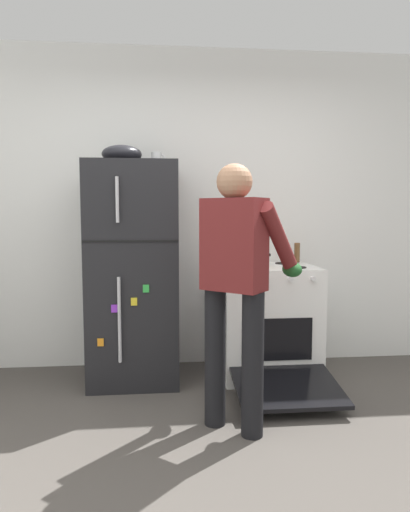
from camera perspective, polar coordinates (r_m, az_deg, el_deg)
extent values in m
plane|color=#4C4742|center=(2.34, 2.72, -28.51)|extent=(8.00, 8.00, 0.00)
cube|color=white|center=(3.89, -1.28, 6.01)|extent=(6.00, 0.10, 2.70)
cube|color=black|center=(3.53, -9.09, -2.15)|extent=(0.68, 0.68, 1.70)
cube|color=black|center=(3.17, -9.55, 1.91)|extent=(0.67, 0.01, 0.01)
cylinder|color=#B7B7BC|center=(3.23, -10.94, -8.08)|extent=(0.02, 0.02, 0.62)
cylinder|color=#B7B7BC|center=(3.15, -11.22, 7.12)|extent=(0.02, 0.02, 0.32)
cube|color=green|center=(3.20, -7.59, -4.17)|extent=(0.04, 0.01, 0.06)
cube|color=purple|center=(3.24, -11.58, -6.63)|extent=(0.04, 0.01, 0.06)
cube|color=yellow|center=(3.22, -9.11, -5.81)|extent=(0.04, 0.01, 0.06)
cube|color=orange|center=(3.31, -13.28, -10.75)|extent=(0.04, 0.01, 0.06)
cube|color=white|center=(3.70, 8.01, -8.14)|extent=(0.76, 0.64, 0.89)
cube|color=black|center=(3.41, 9.28, -10.55)|extent=(0.53, 0.01, 0.32)
cylinder|color=black|center=(3.44, 5.71, -1.52)|extent=(0.17, 0.17, 0.01)
cylinder|color=black|center=(3.53, 11.53, -1.43)|extent=(0.17, 0.17, 0.01)
cylinder|color=black|center=(3.72, 4.86, -1.00)|extent=(0.17, 0.17, 0.01)
cylinder|color=black|center=(3.80, 10.27, -0.93)|extent=(0.17, 0.17, 0.01)
cylinder|color=silver|center=(3.25, 5.01, -3.04)|extent=(0.04, 0.03, 0.04)
cylinder|color=silver|center=(3.28, 7.93, -2.98)|extent=(0.04, 0.03, 0.04)
cylinder|color=silver|center=(3.33, 10.95, -2.92)|extent=(0.04, 0.03, 0.04)
cylinder|color=silver|center=(3.38, 13.72, -2.85)|extent=(0.04, 0.03, 0.04)
cube|color=black|center=(3.24, 10.51, -16.20)|extent=(0.72, 0.57, 0.11)
cylinder|color=black|center=(2.81, 1.30, -12.83)|extent=(0.13, 0.13, 0.86)
cylinder|color=black|center=(2.68, 6.14, -13.72)|extent=(0.13, 0.13, 0.86)
cube|color=maroon|center=(2.60, 3.75, 1.48)|extent=(0.41, 0.38, 0.54)
sphere|color=#A37556|center=(2.61, 3.80, 9.50)|extent=(0.21, 0.21, 0.21)
sphere|color=#333333|center=(2.60, 3.80, 8.70)|extent=(0.15, 0.15, 0.15)
cylinder|color=maroon|center=(2.88, 2.27, 2.32)|extent=(0.36, 0.42, 0.46)
cylinder|color=maroon|center=(2.69, 9.58, 2.04)|extent=(0.36, 0.42, 0.46)
ellipsoid|color=#1E5123|center=(3.06, 4.20, -1.20)|extent=(0.12, 0.18, 0.10)
ellipsoid|color=#1E5123|center=(2.89, 11.13, -1.68)|extent=(0.12, 0.18, 0.10)
cylinder|color=orange|center=(3.53, 5.78, -0.45)|extent=(0.23, 0.23, 0.10)
cube|color=black|center=(3.50, 3.54, 0.11)|extent=(0.05, 0.03, 0.02)
cube|color=black|center=(3.56, 8.00, 0.15)|extent=(0.05, 0.03, 0.02)
cylinder|color=silver|center=(3.57, -6.30, 12.37)|extent=(0.08, 0.08, 0.10)
torus|color=silver|center=(3.57, -5.58, 12.45)|extent=(0.06, 0.01, 0.06)
cylinder|color=brown|center=(3.88, 11.74, 0.44)|extent=(0.05, 0.05, 0.16)
ellipsoid|color=black|center=(3.54, -10.64, 12.72)|extent=(0.30, 0.30, 0.14)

